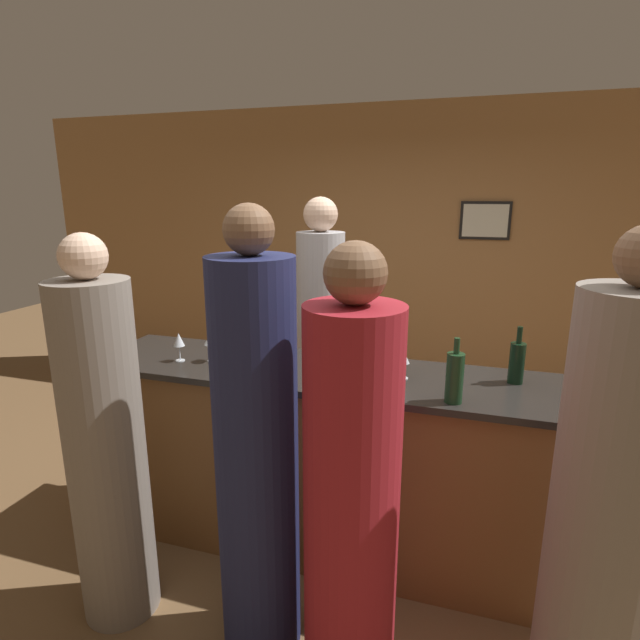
# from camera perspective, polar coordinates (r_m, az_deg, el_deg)

# --- Properties ---
(ground_plane) EXTENTS (14.00, 14.00, 0.00)m
(ground_plane) POSITION_cam_1_polar(r_m,az_deg,el_deg) (3.20, 1.97, -24.23)
(ground_plane) COLOR brown
(back_wall) EXTENTS (8.00, 0.08, 2.80)m
(back_wall) POSITION_cam_1_polar(r_m,az_deg,el_deg) (4.93, 9.67, 7.24)
(back_wall) COLOR #A37547
(back_wall) RESTS_ON ground_plane
(bar_counter) EXTENTS (2.82, 0.64, 1.07)m
(bar_counter) POSITION_cam_1_polar(r_m,az_deg,el_deg) (2.89, 2.07, -15.88)
(bar_counter) COLOR brown
(bar_counter) RESTS_ON ground_plane
(bartender) EXTENTS (0.33, 0.33, 1.97)m
(bartender) POSITION_cam_1_polar(r_m,az_deg,el_deg) (3.50, 0.06, -3.33)
(bartender) COLOR #B2B2B7
(bartender) RESTS_ON ground_plane
(guest_0) EXTENTS (0.37, 0.37, 1.91)m
(guest_0) POSITION_cam_1_polar(r_m,az_deg,el_deg) (2.08, 29.83, -19.86)
(guest_0) COLOR gray
(guest_0) RESTS_ON ground_plane
(guest_1) EXTENTS (0.35, 0.35, 1.96)m
(guest_1) POSITION_cam_1_polar(r_m,az_deg,el_deg) (2.18, -7.24, -15.40)
(guest_1) COLOR #1E234C
(guest_1) RESTS_ON ground_plane
(guest_2) EXTENTS (0.35, 0.35, 1.84)m
(guest_2) POSITION_cam_1_polar(r_m,az_deg,el_deg) (2.55, -23.27, -13.47)
(guest_2) COLOR gray
(guest_2) RESTS_ON ground_plane
(guest_3) EXTENTS (0.37, 0.37, 1.84)m
(guest_3) POSITION_cam_1_polar(r_m,az_deg,el_deg) (2.02, 3.59, -20.11)
(guest_3) COLOR maroon
(guest_3) RESTS_ON ground_plane
(wine_bottle_0) EXTENTS (0.08, 0.08, 0.30)m
(wine_bottle_0) POSITION_cam_1_polar(r_m,az_deg,el_deg) (2.33, 15.13, -6.32)
(wine_bottle_0) COLOR #19381E
(wine_bottle_0) RESTS_ON bar_counter
(wine_bottle_1) EXTENTS (0.07, 0.07, 0.28)m
(wine_bottle_1) POSITION_cam_1_polar(r_m,az_deg,el_deg) (2.67, 8.41, -3.60)
(wine_bottle_1) COLOR black
(wine_bottle_1) RESTS_ON bar_counter
(wine_bottle_2) EXTENTS (0.08, 0.08, 0.29)m
(wine_bottle_2) POSITION_cam_1_polar(r_m,az_deg,el_deg) (2.67, 21.57, -4.47)
(wine_bottle_2) COLOR black
(wine_bottle_2) RESTS_ON bar_counter
(wine_glass_0) EXTENTS (0.08, 0.08, 0.16)m
(wine_glass_0) POSITION_cam_1_polar(r_m,az_deg,el_deg) (2.85, -12.33, -2.22)
(wine_glass_0) COLOR silver
(wine_glass_0) RESTS_ON bar_counter
(wine_glass_1) EXTENTS (0.06, 0.06, 0.16)m
(wine_glass_1) POSITION_cam_1_polar(r_m,az_deg,el_deg) (2.90, -15.83, -2.29)
(wine_glass_1) COLOR silver
(wine_glass_1) RESTS_ON bar_counter
(wine_glass_2) EXTENTS (0.06, 0.06, 0.15)m
(wine_glass_2) POSITION_cam_1_polar(r_m,az_deg,el_deg) (2.57, 9.55, -4.37)
(wine_glass_2) COLOR silver
(wine_glass_2) RESTS_ON bar_counter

